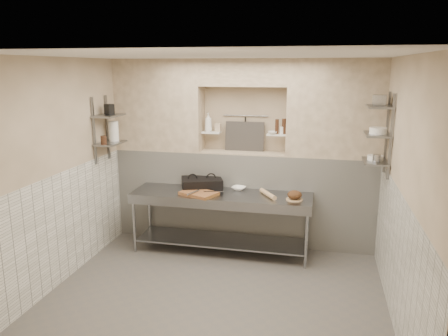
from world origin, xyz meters
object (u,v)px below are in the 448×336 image
(rolling_pin, at_px, (268,194))
(jug_left, at_px, (114,131))
(prep_table, at_px, (221,211))
(bread_loaf, at_px, (295,195))
(bowl_alcove, at_px, (273,133))
(cutting_board, at_px, (199,193))
(mixing_bowl, at_px, (239,188))
(bottle_soap, at_px, (208,122))
(panini_press, at_px, (202,183))

(rolling_pin, bearing_deg, jug_left, -179.29)
(prep_table, bearing_deg, bread_loaf, -3.66)
(bread_loaf, height_order, bowl_alcove, bowl_alcove)
(prep_table, height_order, cutting_board, cutting_board)
(prep_table, xyz_separation_m, bread_loaf, (1.05, -0.07, 0.33))
(mixing_bowl, relative_size, bread_loaf, 1.02)
(rolling_pin, height_order, jug_left, jug_left)
(bottle_soap, distance_m, bowl_alcove, 1.00)
(jug_left, bearing_deg, bowl_alcove, 13.06)
(panini_press, distance_m, bread_loaf, 1.42)
(cutting_board, bearing_deg, bottle_soap, 92.77)
(mixing_bowl, xyz_separation_m, bottle_soap, (-0.54, 0.30, 0.93))
(prep_table, height_order, rolling_pin, rolling_pin)
(panini_press, distance_m, rolling_pin, 1.03)
(mixing_bowl, xyz_separation_m, bowl_alcove, (0.45, 0.27, 0.81))
(bread_loaf, bearing_deg, prep_table, 176.34)
(cutting_board, xyz_separation_m, jug_left, (-1.33, 0.12, 0.84))
(bowl_alcove, bearing_deg, panini_press, -162.75)
(mixing_bowl, bearing_deg, prep_table, -129.81)
(bread_loaf, xyz_separation_m, bowl_alcove, (-0.39, 0.59, 0.76))
(mixing_bowl, xyz_separation_m, jug_left, (-1.83, -0.26, 0.83))
(panini_press, bearing_deg, bread_loaf, -32.44)
(bread_loaf, relative_size, jug_left, 0.68)
(prep_table, relative_size, cutting_board, 5.29)
(cutting_board, distance_m, bread_loaf, 1.35)
(prep_table, distance_m, mixing_bowl, 0.44)
(panini_press, height_order, rolling_pin, panini_press)
(rolling_pin, relative_size, bowl_alcove, 3.22)
(rolling_pin, bearing_deg, bottle_soap, 151.67)
(prep_table, height_order, panini_press, panini_press)
(cutting_board, height_order, bread_loaf, bread_loaf)
(prep_table, distance_m, bottle_soap, 1.37)
(mixing_bowl, height_order, bread_loaf, bread_loaf)
(cutting_board, distance_m, bottle_soap, 1.16)
(panini_press, xyz_separation_m, bowl_alcove, (1.00, 0.31, 0.75))
(mixing_bowl, distance_m, jug_left, 2.03)
(mixing_bowl, relative_size, bowl_alcove, 1.50)
(cutting_board, distance_m, rolling_pin, 0.98)
(bottle_soap, relative_size, bowl_alcove, 2.12)
(mixing_bowl, distance_m, bread_loaf, 0.90)
(panini_press, xyz_separation_m, bread_loaf, (1.39, -0.28, -0.01))
(prep_table, bearing_deg, panini_press, 148.24)
(cutting_board, xyz_separation_m, bottle_soap, (-0.03, 0.68, 0.93))
(mixing_bowl, xyz_separation_m, rolling_pin, (0.46, -0.24, 0.01))
(panini_press, bearing_deg, cutting_board, -102.96)
(cutting_board, bearing_deg, bread_loaf, 2.45)
(prep_table, bearing_deg, mixing_bowl, 50.19)
(bread_loaf, distance_m, jug_left, 2.79)
(prep_table, relative_size, panini_press, 3.72)
(panini_press, relative_size, rolling_pin, 1.61)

